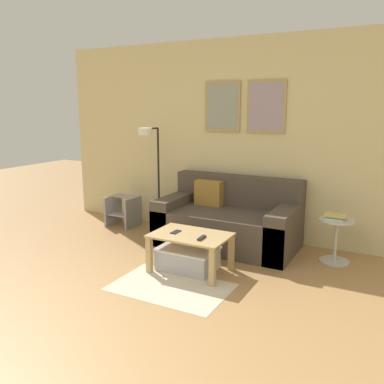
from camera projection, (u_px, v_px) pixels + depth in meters
The scene contains 12 objects.
ground_plane at pixel (57, 374), 2.63m from camera, with size 16.00×16.00×0.00m, color tan.
wall_back at pixel (245, 139), 5.24m from camera, with size 5.60×0.09×2.55m.
area_rug at pixel (171, 287), 3.90m from camera, with size 1.12×0.73×0.01m, color beige.
couch at pixel (228, 222), 5.04m from camera, with size 1.69×0.90×0.83m.
coffee_table at pixel (191, 242), 4.22m from camera, with size 0.80×0.54×0.40m.
storage_bin at pixel (188, 258), 4.31m from camera, with size 0.61×0.42×0.24m.
floor_lamp at pixel (151, 161), 5.42m from camera, with size 0.22×0.49×1.43m.
side_table at pixel (336, 236), 4.48m from camera, with size 0.38×0.38×0.49m.
book_stack at pixel (335, 217), 4.45m from camera, with size 0.23×0.16×0.05m.
remote_control at pixel (202, 238), 4.06m from camera, with size 0.04×0.15×0.02m, color #232328.
cell_phone at pixel (176, 232), 4.27m from camera, with size 0.07×0.14×0.01m, color #1E2338.
step_stool at pixel (123, 210), 5.87m from camera, with size 0.39×0.38×0.43m.
Camera 1 is at (1.87, -1.65, 1.70)m, focal length 38.00 mm.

